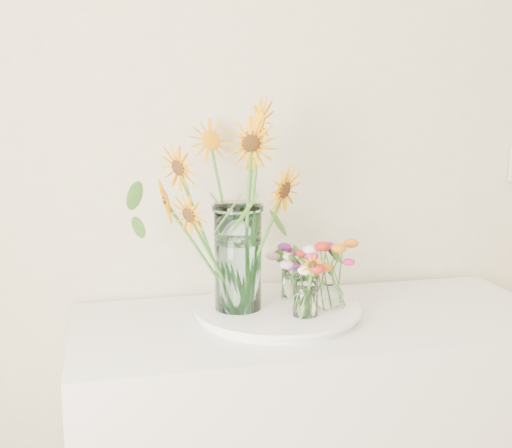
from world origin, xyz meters
The scene contains 9 objects.
tray centered at (-0.44, 1.97, 0.91)m, with size 0.46×0.46×0.03m, color white.
mason_jar centered at (-0.56, 1.98, 1.08)m, with size 0.13×0.13×0.31m, color #A3D4DA.
sunflower_bouquet centered at (-0.56, 1.98, 1.22)m, with size 0.77×0.77×0.59m, color orange, non-canonical shape.
small_vase_a centered at (-0.39, 1.87, 0.98)m, with size 0.07×0.07×0.12m, color white.
wildflower_posy_a centered at (-0.39, 1.87, 1.03)m, with size 0.18×0.18×0.21m, color orange, non-canonical shape.
small_vase_b centered at (-0.30, 1.93, 0.99)m, with size 0.09×0.09×0.12m, color white, non-canonical shape.
wildflower_posy_b centered at (-0.30, 1.93, 1.03)m, with size 0.19×0.19×0.21m, color orange, non-canonical shape.
small_vase_c centered at (-0.37, 2.05, 0.98)m, with size 0.06×0.06×0.10m, color white.
wildflower_posy_c centered at (-0.37, 2.05, 1.02)m, with size 0.20×0.20×0.19m, color orange, non-canonical shape.
Camera 1 is at (-0.92, 0.24, 1.51)m, focal length 45.00 mm.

